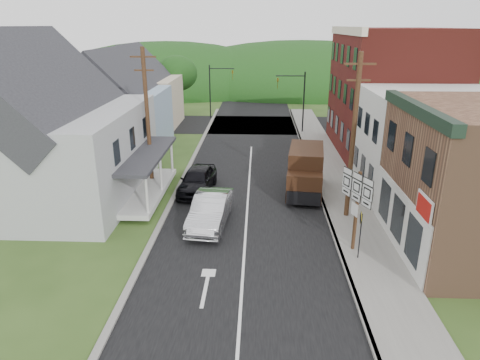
# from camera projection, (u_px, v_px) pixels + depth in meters

# --- Properties ---
(ground) EXTENTS (120.00, 120.00, 0.00)m
(ground) POSITION_uv_depth(u_px,v_px,m) (245.00, 245.00, 21.08)
(ground) COLOR #2D4719
(ground) RESTS_ON ground
(road) EXTENTS (9.00, 90.00, 0.02)m
(road) POSITION_uv_depth(u_px,v_px,m) (249.00, 177.00, 30.47)
(road) COLOR black
(road) RESTS_ON ground
(cross_road) EXTENTS (60.00, 9.00, 0.02)m
(cross_road) POSITION_uv_depth(u_px,v_px,m) (253.00, 125.00, 46.43)
(cross_road) COLOR black
(cross_road) RESTS_ON ground
(sidewalk_right) EXTENTS (2.80, 55.00, 0.15)m
(sidewalk_right) POSITION_uv_depth(u_px,v_px,m) (338.00, 188.00, 28.33)
(sidewalk_right) COLOR slate
(sidewalk_right) RESTS_ON ground
(curb_right) EXTENTS (0.20, 55.00, 0.15)m
(curb_right) POSITION_uv_depth(u_px,v_px,m) (317.00, 187.00, 28.38)
(curb_right) COLOR slate
(curb_right) RESTS_ON ground
(curb_left) EXTENTS (0.30, 55.00, 0.12)m
(curb_left) POSITION_uv_depth(u_px,v_px,m) (180.00, 185.00, 28.76)
(curb_left) COLOR slate
(curb_left) RESTS_ON ground
(storefront_white) EXTENTS (8.00, 7.00, 6.50)m
(storefront_white) POSITION_uv_depth(u_px,v_px,m) (430.00, 144.00, 26.55)
(storefront_white) COLOR silver
(storefront_white) RESTS_ON ground
(storefront_red) EXTENTS (8.00, 12.00, 10.00)m
(storefront_red) POSITION_uv_depth(u_px,v_px,m) (390.00, 93.00, 34.87)
(storefront_red) COLOR maroon
(storefront_red) RESTS_ON ground
(house_gray) EXTENTS (10.20, 12.24, 8.35)m
(house_gray) POSITION_uv_depth(u_px,v_px,m) (50.00, 130.00, 25.75)
(house_gray) COLOR #AAADB0
(house_gray) RESTS_ON ground
(house_blue) EXTENTS (7.14, 8.16, 7.28)m
(house_blue) POSITION_uv_depth(u_px,v_px,m) (122.00, 107.00, 36.22)
(house_blue) COLOR #8EA1C2
(house_blue) RESTS_ON ground
(house_cream) EXTENTS (7.14, 8.16, 7.28)m
(house_cream) POSITION_uv_depth(u_px,v_px,m) (143.00, 91.00, 44.69)
(house_cream) COLOR #C4B398
(house_cream) RESTS_ON ground
(utility_pole_right) EXTENTS (1.60, 0.26, 9.00)m
(utility_pole_right) POSITION_uv_depth(u_px,v_px,m) (353.00, 137.00, 22.55)
(utility_pole_right) COLOR #472D19
(utility_pole_right) RESTS_ON ground
(utility_pole_left) EXTENTS (1.60, 0.26, 9.00)m
(utility_pole_left) POSITION_uv_depth(u_px,v_px,m) (147.00, 118.00, 27.26)
(utility_pole_left) COLOR #472D19
(utility_pole_left) RESTS_ON ground
(traffic_signal_right) EXTENTS (2.87, 0.20, 6.00)m
(traffic_signal_right) POSITION_uv_depth(u_px,v_px,m) (297.00, 95.00, 41.68)
(traffic_signal_right) COLOR black
(traffic_signal_right) RESTS_ON ground
(traffic_signal_left) EXTENTS (2.87, 0.20, 6.00)m
(traffic_signal_left) POSITION_uv_depth(u_px,v_px,m) (216.00, 85.00, 48.60)
(traffic_signal_left) COLOR black
(traffic_signal_left) RESTS_ON ground
(tree_left_b) EXTENTS (4.80, 4.80, 6.94)m
(tree_left_b) POSITION_uv_depth(u_px,v_px,m) (19.00, 102.00, 31.37)
(tree_left_b) COLOR #382616
(tree_left_b) RESTS_ON ground
(tree_left_c) EXTENTS (5.80, 5.80, 8.41)m
(tree_left_c) POSITION_uv_depth(u_px,v_px,m) (42.00, 75.00, 38.60)
(tree_left_c) COLOR #382616
(tree_left_c) RESTS_ON ground
(tree_left_d) EXTENTS (4.80, 4.80, 6.94)m
(tree_left_d) POSITION_uv_depth(u_px,v_px,m) (177.00, 73.00, 49.81)
(tree_left_d) COLOR #382616
(tree_left_d) RESTS_ON ground
(forested_ridge) EXTENTS (90.00, 30.00, 16.00)m
(forested_ridge) POSITION_uv_depth(u_px,v_px,m) (255.00, 88.00, 72.71)
(forested_ridge) COLOR #163810
(forested_ridge) RESTS_ON ground
(silver_sedan) EXTENTS (2.23, 5.22, 1.67)m
(silver_sedan) POSITION_uv_depth(u_px,v_px,m) (211.00, 210.00, 22.98)
(silver_sedan) COLOR silver
(silver_sedan) RESTS_ON ground
(dark_sedan) EXTENTS (2.39, 4.94, 1.63)m
(dark_sedan) POSITION_uv_depth(u_px,v_px,m) (197.00, 180.00, 27.57)
(dark_sedan) COLOR black
(dark_sedan) RESTS_ON ground
(delivery_van) EXTENTS (2.72, 5.41, 2.90)m
(delivery_van) POSITION_uv_depth(u_px,v_px,m) (305.00, 171.00, 27.14)
(delivery_van) COLOR black
(delivery_van) RESTS_ON ground
(route_sign_cluster) EXTENTS (0.94, 2.08, 3.90)m
(route_sign_cluster) POSITION_uv_depth(u_px,v_px,m) (356.00, 200.00, 19.58)
(route_sign_cluster) COLOR #472D19
(route_sign_cluster) RESTS_ON sidewalk_right
(warning_sign) EXTENTS (0.13, 0.65, 2.35)m
(warning_sign) POSITION_uv_depth(u_px,v_px,m) (360.00, 228.00, 19.16)
(warning_sign) COLOR black
(warning_sign) RESTS_ON sidewalk_right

